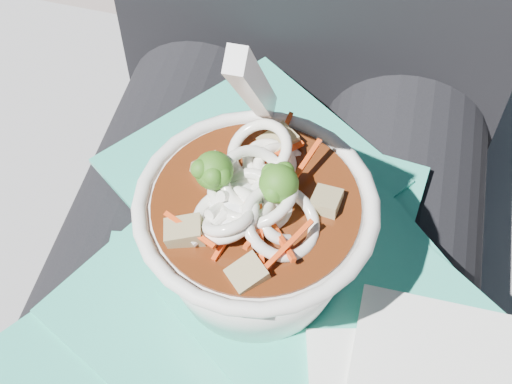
% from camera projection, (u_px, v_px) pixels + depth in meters
% --- Properties ---
extents(stone_ledge, '(1.02, 0.54, 0.45)m').
position_uv_depth(stone_ledge, '(278.00, 331.00, 0.86)').
color(stone_ledge, gray).
rests_on(stone_ledge, ground).
extents(lap, '(0.34, 0.48, 0.15)m').
position_uv_depth(lap, '(248.00, 339.00, 0.54)').
color(lap, black).
rests_on(lap, stone_ledge).
extents(person_body, '(0.34, 0.94, 0.99)m').
position_uv_depth(person_body, '(274.00, 220.00, 0.57)').
color(person_body, black).
rests_on(person_body, ground).
extents(plastic_bag, '(0.34, 0.37, 0.02)m').
position_uv_depth(plastic_bag, '(265.00, 279.00, 0.47)').
color(plastic_bag, '#2AB295').
rests_on(plastic_bag, lap).
extents(udon_bowl, '(0.16, 0.16, 0.19)m').
position_uv_depth(udon_bowl, '(256.00, 228.00, 0.42)').
color(udon_bowl, white).
rests_on(udon_bowl, plastic_bag).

